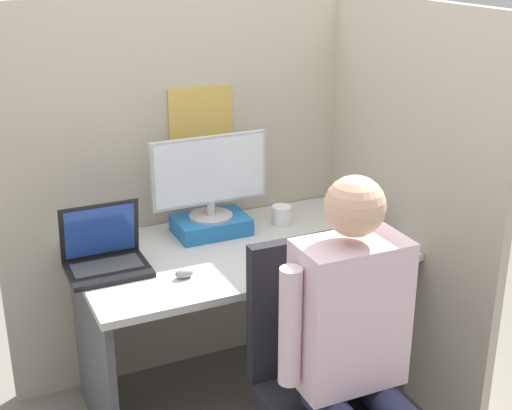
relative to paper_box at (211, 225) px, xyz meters
name	(u,v)px	position (x,y,z in m)	size (l,w,h in m)	color
cubicle_panel_back	(202,189)	(0.04, 0.21, 0.09)	(1.80, 0.05, 1.69)	#B7AD99
cubicle_panel_right	(388,201)	(0.72, -0.26, 0.09)	(0.04, 1.39, 1.69)	#B7AD99
desk	(238,288)	(0.04, -0.19, -0.22)	(1.30, 0.74, 0.72)	#B7B7B2
paper_box	(211,225)	(0.00, 0.00, 0.00)	(0.31, 0.21, 0.07)	#236BAD
monitor	(210,175)	(0.00, 0.00, 0.22)	(0.50, 0.18, 0.35)	#B2B2B7
laptop	(105,257)	(-0.49, -0.16, 0.01)	(0.30, 0.24, 0.25)	black
mouse	(184,273)	(-0.25, -0.36, -0.02)	(0.07, 0.04, 0.04)	gray
stapler	(366,228)	(0.59, -0.29, -0.01)	(0.04, 0.16, 0.05)	#2D2D33
carrot_toy	(286,251)	(0.18, -0.35, -0.01)	(0.04, 0.13, 0.04)	orange
office_chair	(329,382)	(0.08, -0.88, -0.26)	(0.52, 0.56, 0.98)	black
person	(359,347)	(0.08, -1.04, -0.03)	(0.48, 0.45, 1.27)	#282D4C
coffee_mug	(282,215)	(0.32, -0.03, 0.00)	(0.09, 0.09, 0.08)	white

